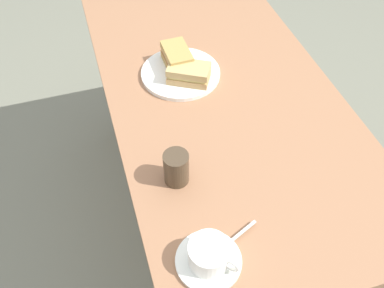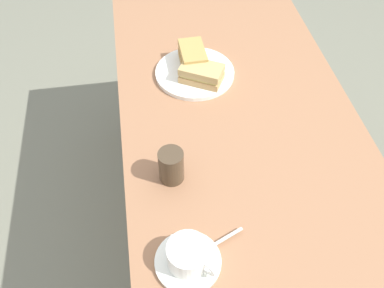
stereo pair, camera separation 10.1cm
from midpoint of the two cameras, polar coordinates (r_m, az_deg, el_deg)
ground_plane at (r=1.86m, az=1.20°, el=-9.65°), size 6.00×6.00×0.00m
dining_table at (r=1.36m, az=1.63°, el=4.02°), size 1.35×0.69×0.74m
sandwich_plate at (r=1.33m, az=-3.76°, el=9.60°), size 0.25×0.25×0.01m
sandwich_front at (r=1.34m, az=-4.28°, el=11.70°), size 0.12×0.08×0.06m
sandwich_back at (r=1.28m, az=-2.71°, el=9.60°), size 0.13×0.15×0.05m
coffee_saucer at (r=0.94m, az=-0.89°, el=-15.97°), size 0.15×0.15×0.01m
coffee_cup at (r=0.91m, az=-0.83°, el=-15.08°), size 0.10×0.10×0.06m
spoon at (r=0.96m, az=2.91°, el=-12.92°), size 0.05×0.10×0.01m
drinking_glass at (r=1.03m, az=-4.99°, el=-3.46°), size 0.06×0.06×0.09m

